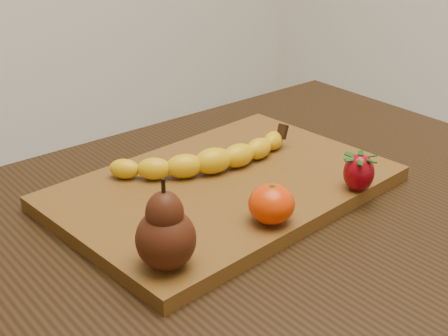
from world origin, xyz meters
TOP-DOWN VIEW (x-y plane):
  - table at (0.00, 0.00)m, footprint 1.00×0.70m
  - cutting_board at (0.02, 0.07)m, footprint 0.47×0.33m
  - banana at (0.03, 0.10)m, footprint 0.24×0.12m
  - pear at (-0.15, -0.05)m, footprint 0.09×0.09m
  - mandarin at (-0.00, -0.05)m, footprint 0.07×0.07m
  - strawberry at (0.15, -0.06)m, footprint 0.05×0.05m

SIDE VIEW (x-z plane):
  - table at x=0.00m, z-range 0.28..1.04m
  - cutting_board at x=0.02m, z-range 0.76..0.78m
  - banana at x=0.03m, z-range 0.78..0.82m
  - mandarin at x=0.00m, z-range 0.78..0.83m
  - strawberry at x=0.15m, z-range 0.78..0.83m
  - pear at x=-0.15m, z-range 0.78..0.88m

